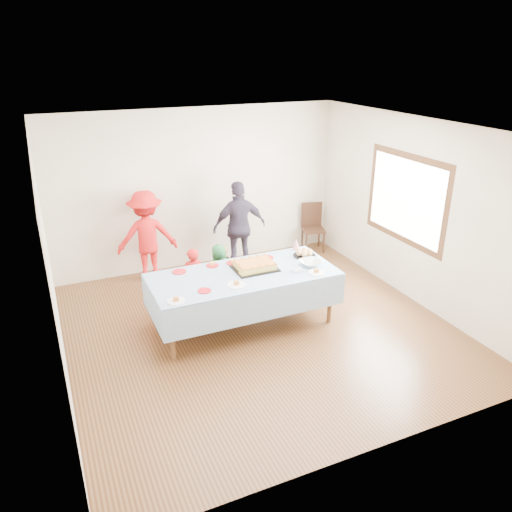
{
  "coord_description": "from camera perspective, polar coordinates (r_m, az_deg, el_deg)",
  "views": [
    {
      "loc": [
        -2.45,
        -5.43,
        3.58
      ],
      "look_at": [
        0.09,
        0.3,
        0.95
      ],
      "focal_mm": 35.0,
      "sensor_mm": 36.0,
      "label": 1
    }
  ],
  "objects": [
    {
      "name": "toddler_left",
      "position": [
        7.28,
        -7.22,
        -2.64
      ],
      "size": [
        0.37,
        0.27,
        0.95
      ],
      "primitive_type": "imported",
      "rotation": [
        0.0,
        0.0,
        3.27
      ],
      "color": "red",
      "rests_on": "ground"
    },
    {
      "name": "plate_white_left",
      "position": [
        6.03,
        -9.12,
        -5.11
      ],
      "size": [
        0.22,
        0.22,
        0.01
      ],
      "primitive_type": "cylinder",
      "color": "white",
      "rests_on": "party_table"
    },
    {
      "name": "rolls_tray",
      "position": [
        7.25,
        5.55,
        0.31
      ],
      "size": [
        0.33,
        0.33,
        0.1
      ],
      "color": "black",
      "rests_on": "party_table"
    },
    {
      "name": "party_hat",
      "position": [
        7.44,
        4.62,
        1.33
      ],
      "size": [
        0.1,
        0.1,
        0.17
      ],
      "primitive_type": "cone",
      "color": "silver",
      "rests_on": "party_table"
    },
    {
      "name": "party_table",
      "position": [
        6.7,
        -1.45,
        -2.45
      ],
      "size": [
        2.5,
        1.1,
        0.78
      ],
      "color": "#52381C",
      "rests_on": "ground"
    },
    {
      "name": "room_walls",
      "position": [
        6.25,
        0.81,
        5.97
      ],
      "size": [
        5.04,
        5.04,
        2.72
      ],
      "color": "#BFB09C",
      "rests_on": "ground"
    },
    {
      "name": "birthday_cake",
      "position": [
        6.79,
        -0.13,
        -1.12
      ],
      "size": [
        0.58,
        0.45,
        0.1
      ],
      "color": "black",
      "rests_on": "party_table"
    },
    {
      "name": "adult_right",
      "position": [
        8.42,
        -1.91,
        3.37
      ],
      "size": [
        0.94,
        0.44,
        1.56
      ],
      "primitive_type": "imported",
      "rotation": [
        0.0,
        0.0,
        3.08
      ],
      "color": "#342D3E",
      "rests_on": "ground"
    },
    {
      "name": "plate_red_far_d",
      "position": [
        7.15,
        1.26,
        -0.2
      ],
      "size": [
        0.19,
        0.19,
        0.01
      ],
      "primitive_type": "cylinder",
      "color": "red",
      "rests_on": "party_table"
    },
    {
      "name": "plate_red_far_c",
      "position": [
        6.99,
        -2.66,
        -0.79
      ],
      "size": [
        0.19,
        0.19,
        0.01
      ],
      "primitive_type": "cylinder",
      "color": "red",
      "rests_on": "party_table"
    },
    {
      "name": "dining_chair",
      "position": [
        9.46,
        6.47,
        3.64
      ],
      "size": [
        0.48,
        0.48,
        0.9
      ],
      "rotation": [
        0.0,
        0.0,
        -0.28
      ],
      "color": "black",
      "rests_on": "ground"
    },
    {
      "name": "punch_bowl",
      "position": [
        6.95,
        6.24,
        -0.8
      ],
      "size": [
        0.29,
        0.29,
        0.07
      ],
      "primitive_type": "imported",
      "color": "silver",
      "rests_on": "party_table"
    },
    {
      "name": "toddler_mid",
      "position": [
        7.67,
        -4.19,
        -1.62
      ],
      "size": [
        0.44,
        0.31,
        0.83
      ],
      "primitive_type": "imported",
      "rotation": [
        0.0,
        0.0,
        3.27
      ],
      "color": "#216535",
      "rests_on": "ground"
    },
    {
      "name": "plate_white_mid",
      "position": [
        6.35,
        -2.25,
        -3.32
      ],
      "size": [
        0.24,
        0.24,
        0.01
      ],
      "primitive_type": "cylinder",
      "color": "white",
      "rests_on": "party_table"
    },
    {
      "name": "plate_white_right",
      "position": [
        6.73,
        6.92,
        -1.89
      ],
      "size": [
        0.22,
        0.22,
        0.01
      ],
      "primitive_type": "cylinder",
      "color": "white",
      "rests_on": "party_table"
    },
    {
      "name": "plate_red_near",
      "position": [
        6.23,
        -5.91,
        -3.97
      ],
      "size": [
        0.17,
        0.17,
        0.01
      ],
      "primitive_type": "cylinder",
      "color": "red",
      "rests_on": "party_table"
    },
    {
      "name": "adult_left",
      "position": [
        8.26,
        -12.36,
        2.24
      ],
      "size": [
        1.03,
        0.66,
        1.5
      ],
      "primitive_type": "imported",
      "rotation": [
        0.0,
        0.0,
        3.03
      ],
      "color": "red",
      "rests_on": "ground"
    },
    {
      "name": "fork_pile",
      "position": [
        6.74,
        4.83,
        -1.52
      ],
      "size": [
        0.24,
        0.18,
        0.07
      ],
      "primitive_type": null,
      "color": "white",
      "rests_on": "party_table"
    },
    {
      "name": "ground",
      "position": [
        6.95,
        0.34,
        -8.21
      ],
      "size": [
        5.0,
        5.0,
        0.0
      ],
      "primitive_type": "plane",
      "color": "#472914",
      "rests_on": "ground"
    },
    {
      "name": "toddler_right",
      "position": [
        7.76,
        -3.89,
        -1.5
      ],
      "size": [
        0.41,
        0.33,
        0.79
      ],
      "primitive_type": "imported",
      "rotation": [
        0.0,
        0.0,
        3.05
      ],
      "color": "tan",
      "rests_on": "ground"
    },
    {
      "name": "plate_red_far_a",
      "position": [
        6.79,
        -8.77,
        -1.78
      ],
      "size": [
        0.19,
        0.19,
        0.01
      ],
      "primitive_type": "cylinder",
      "color": "red",
      "rests_on": "party_table"
    },
    {
      "name": "plate_red_far_b",
      "position": [
        6.93,
        -5.0,
        -1.08
      ],
      "size": [
        0.18,
        0.18,
        0.01
      ],
      "primitive_type": "cylinder",
      "color": "red",
      "rests_on": "party_table"
    }
  ]
}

